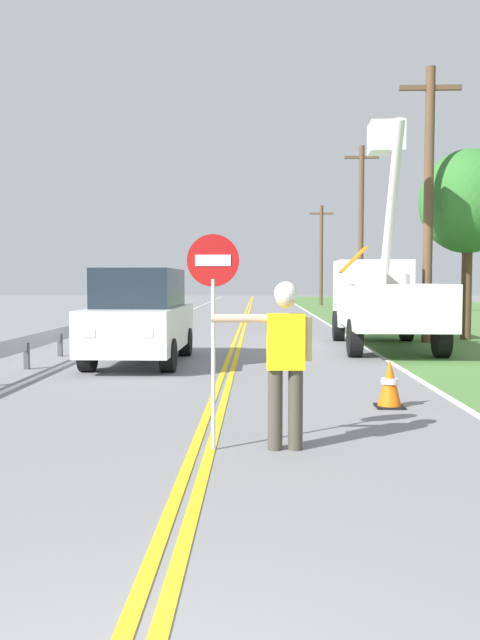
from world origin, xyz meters
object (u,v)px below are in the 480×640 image
Objects in this scene: stop_sign_paddle at (213,292)px; traffic_cone_lead at (390,384)px; utility_pole_far at (321,253)px; utility_pole_mid at (361,228)px; utility_pole_near at (428,200)px; flagger_worker at (285,354)px; oncoming_suv_nearest at (141,316)px; utility_bucket_truck at (382,295)px; roadside_tree_verge at (468,202)px.

traffic_cone_lead is at bearing 45.37° from stop_sign_paddle.
utility_pole_far is at bearing 85.84° from traffic_cone_lead.
utility_pole_near is at bearing -91.59° from utility_pole_mid.
oncoming_suv_nearest is at bearing 111.45° from flagger_worker.
traffic_cone_lead is (2.39, 2.42, -1.37)m from stop_sign_paddle.
utility_pole_near is (5.51, 12.42, 2.50)m from stop_sign_paddle.
stop_sign_paddle is at bearing -109.42° from utility_bucket_truck.
utility_pole_near is 1.86m from roadside_tree_verge.
oncoming_suv_nearest is 0.57× the size of utility_pole_near.
utility_bucket_truck is 4.79m from roadside_tree_verge.
utility_pole_mid reaches higher than utility_pole_far.
utility_pole_mid reaches higher than utility_bucket_truck.
utility_bucket_truck reaches higher than flagger_worker.
utility_pole_far is (-0.19, 30.12, -0.26)m from utility_pole_near.
roadside_tree_verge is (1.09, -14.02, -0.37)m from utility_pole_mid.
utility_bucket_truck is at bearing -96.93° from utility_pole_mid.
traffic_cone_lead is (4.52, -4.97, -0.72)m from oncoming_suv_nearest.
traffic_cone_lead is (-3.53, -25.09, -4.30)m from utility_pole_mid.
roadside_tree_verge reaches higher than oncoming_suv_nearest.
stop_sign_paddle reaches higher than traffic_cone_lead.
stop_sign_paddle is 7.72m from oncoming_suv_nearest.
utility_pole_near is 30.12m from utility_pole_far.
stop_sign_paddle is 13.81m from utility_pole_near.
oncoming_suv_nearest is 0.78× the size of roadside_tree_verge.
flagger_worker is 2.61× the size of traffic_cone_lead.
utility_pole_mid is at bearing 77.85° from stop_sign_paddle.
utility_pole_mid reaches higher than utility_pole_near.
utility_bucket_truck is at bearing 70.58° from stop_sign_paddle.
flagger_worker is 0.23× the size of utility_pole_near.
utility_bucket_truck is 1.49× the size of oncoming_suv_nearest.
stop_sign_paddle is at bearing -117.46° from roadside_tree_verge.
roadside_tree_verge is at bearing 65.11° from flagger_worker.
flagger_worker is at bearing -100.63° from utility_pole_mid.
utility_pole_far reaches higher than stop_sign_paddle.
stop_sign_paddle is at bearing -177.72° from flagger_worker.
utility_bucket_truck reaches higher than traffic_cone_lead.
utility_pole_near reaches higher than roadside_tree_verge.
stop_sign_paddle is at bearing -113.91° from utility_pole_near.
roadside_tree_verge is at bearing 37.13° from utility_bucket_truck.
flagger_worker is 0.21× the size of utility_pole_mid.
utility_pole_far reaches higher than oncoming_suv_nearest.
utility_pole_far is 40.38m from traffic_cone_lead.
traffic_cone_lead is (-2.92, -40.11, -3.61)m from utility_pole_far.
utility_pole_mid is (8.05, 20.12, 3.58)m from oncoming_suv_nearest.
utility_pole_mid is 14.07m from roadside_tree_verge.
utility_pole_mid is at bearing 68.19° from oncoming_suv_nearest.
oncoming_suv_nearest is at bearing 132.25° from traffic_cone_lead.
utility_pole_far is (4.54, 42.50, 2.90)m from flagger_worker.
utility_pole_near reaches higher than utility_pole_far.
utility_bucket_truck is (3.94, 11.16, -0.27)m from stop_sign_paddle.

